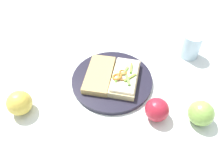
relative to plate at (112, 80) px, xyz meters
name	(u,v)px	position (x,y,z in m)	size (l,w,h in m)	color
ground_plane	(112,81)	(0.00, 0.00, -0.01)	(2.00, 2.00, 0.00)	silver
plate	(112,80)	(0.00, 0.00, 0.00)	(0.27, 0.27, 0.02)	black
sandwich	(125,77)	(0.03, 0.04, 0.02)	(0.18, 0.16, 0.04)	#D3C08A
bread_slice_side	(99,74)	(-0.02, -0.04, 0.02)	(0.17, 0.08, 0.02)	tan
apple_0	(157,110)	(0.18, 0.07, 0.03)	(0.07, 0.07, 0.07)	#AB1F30
apple_1	(201,113)	(0.24, 0.17, 0.03)	(0.07, 0.07, 0.07)	#81AC49
apple_3	(20,103)	(0.00, -0.30, 0.03)	(0.07, 0.07, 0.07)	gold
drinking_glass	(191,46)	(-0.01, 0.32, 0.04)	(0.07, 0.07, 0.09)	silver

